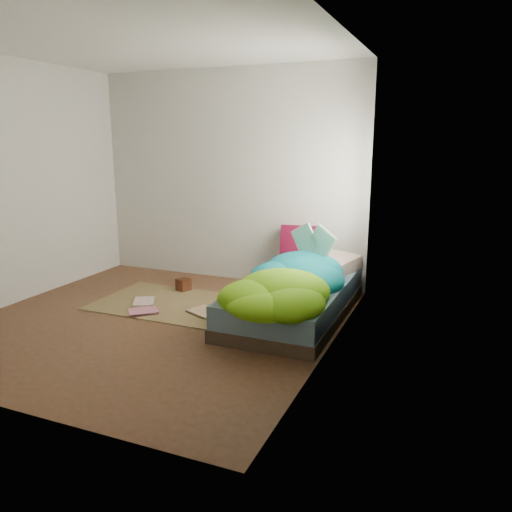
{
  "coord_description": "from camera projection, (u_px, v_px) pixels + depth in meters",
  "views": [
    {
      "loc": [
        2.71,
        -3.9,
        1.76
      ],
      "look_at": [
        0.78,
        0.75,
        0.58
      ],
      "focal_mm": 35.0,
      "sensor_mm": 36.0,
      "label": 1
    }
  ],
  "objects": [
    {
      "name": "ground",
      "position": [
        154.0,
        322.0,
        4.92
      ],
      "size": [
        3.5,
        3.5,
        0.0
      ],
      "primitive_type": "cube",
      "color": "#452F1A",
      "rests_on": "ground"
    },
    {
      "name": "room_walls",
      "position": [
        147.0,
        154.0,
        4.55
      ],
      "size": [
        3.54,
        3.54,
        2.62
      ],
      "color": "silver",
      "rests_on": "ground"
    },
    {
      "name": "bed",
      "position": [
        295.0,
        300.0,
        5.08
      ],
      "size": [
        1.0,
        2.0,
        0.34
      ],
      "color": "#35251D",
      "rests_on": "ground"
    },
    {
      "name": "duvet",
      "position": [
        288.0,
        272.0,
        4.8
      ],
      "size": [
        0.96,
        1.84,
        0.34
      ],
      "primitive_type": null,
      "color": "#086E82",
      "rests_on": "bed"
    },
    {
      "name": "rug",
      "position": [
        171.0,
        303.0,
        5.47
      ],
      "size": [
        1.6,
        1.1,
        0.01
      ],
      "primitive_type": "cube",
      "color": "brown",
      "rests_on": "ground"
    },
    {
      "name": "pillow_floral",
      "position": [
        329.0,
        262.0,
        5.62
      ],
      "size": [
        0.75,
        0.64,
        0.14
      ],
      "primitive_type": "cube",
      "rotation": [
        0.0,
        0.0,
        -0.47
      ],
      "color": "beige",
      "rests_on": "bed"
    },
    {
      "name": "pillow_magenta",
      "position": [
        299.0,
        244.0,
        5.87
      ],
      "size": [
        0.45,
        0.21,
        0.43
      ],
      "primitive_type": "cube",
      "rotation": [
        0.0,
        0.0,
        0.18
      ],
      "color": "#4B0519",
      "rests_on": "bed"
    },
    {
      "name": "open_book",
      "position": [
        313.0,
        231.0,
        5.23
      ],
      "size": [
        0.46,
        0.25,
        0.28
      ],
      "primitive_type": null,
      "rotation": [
        0.0,
        0.0,
        -0.35
      ],
      "color": "green",
      "rests_on": "duvet"
    },
    {
      "name": "wooden_box",
      "position": [
        184.0,
        284.0,
        5.91
      ],
      "size": [
        0.18,
        0.18,
        0.14
      ],
      "primitive_type": "cube",
      "rotation": [
        0.0,
        0.0,
        -0.36
      ],
      "color": "#3C1B0D",
      "rests_on": "rug"
    },
    {
      "name": "floor_book_a",
      "position": [
        134.0,
        302.0,
        5.45
      ],
      "size": [
        0.35,
        0.38,
        0.02
      ],
      "primitive_type": "imported",
      "rotation": [
        0.0,
        0.0,
        0.53
      ],
      "color": "silver",
      "rests_on": "rug"
    },
    {
      "name": "floor_book_b",
      "position": [
        142.0,
        308.0,
        5.25
      ],
      "size": [
        0.36,
        0.36,
        0.03
      ],
      "primitive_type": "imported",
      "rotation": [
        0.0,
        0.0,
        -0.83
      ],
      "color": "#CD768E",
      "rests_on": "rug"
    },
    {
      "name": "floor_book_c",
      "position": [
        195.0,
        315.0,
        5.06
      ],
      "size": [
        0.4,
        0.36,
        0.03
      ],
      "primitive_type": "imported",
      "rotation": [
        0.0,
        0.0,
        1.15
      ],
      "color": "tan",
      "rests_on": "rug"
    }
  ]
}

